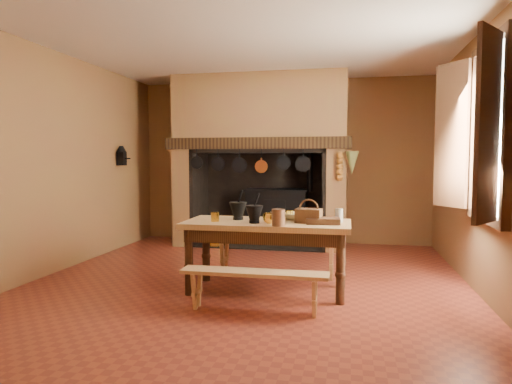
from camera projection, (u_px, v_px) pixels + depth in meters
floor at (249, 281)px, 5.36m from camera, size 5.50×5.50×0.00m
ceiling at (248, 39)px, 5.17m from camera, size 5.50×5.50×0.00m
back_wall at (283, 162)px, 7.95m from camera, size 5.00×0.02×2.80m
wall_left at (56, 162)px, 5.77m from camera, size 0.02×5.50×2.80m
wall_right at (482, 162)px, 4.76m from camera, size 0.02×5.50×2.80m
wall_front at (143, 164)px, 2.58m from camera, size 5.00×0.02×2.80m
chimney_breast at (261, 137)px, 7.55m from camera, size 2.95×0.96×2.80m
iron_range at (278, 216)px, 7.73m from camera, size 1.12×0.55×1.60m
hearth_pans at (217, 239)px, 7.74m from camera, size 0.51×0.62×0.20m
hanging_pans at (253, 164)px, 7.11m from camera, size 1.92×0.29×0.27m
onion_string at (340, 166)px, 6.82m from camera, size 0.12×0.10×0.46m
herb_bunch at (352, 163)px, 6.78m from camera, size 0.20×0.20×0.35m
window at (478, 131)px, 4.38m from camera, size 0.39×1.75×1.76m
wall_coffee_mill at (122, 154)px, 7.26m from camera, size 0.23×0.16×0.31m
work_table at (267, 232)px, 4.91m from camera, size 1.77×0.79×0.77m
bench_front at (254, 281)px, 4.26m from camera, size 1.39×0.24×0.39m
bench_back at (277, 249)px, 5.57m from camera, size 1.63×0.29×0.46m
mortar_large at (238, 210)px, 5.03m from camera, size 0.20×0.20×0.33m
mortar_small at (254, 213)px, 4.75m from camera, size 0.19×0.19×0.32m
coffee_grinder at (276, 216)px, 4.80m from camera, size 0.16×0.13×0.17m
brass_mug_a at (215, 217)px, 4.89m from camera, size 0.12×0.12×0.10m
brass_mug_b at (290, 215)px, 5.12m from camera, size 0.11×0.11×0.09m
mixing_bowl at (297, 216)px, 5.04m from camera, size 0.38×0.38×0.07m
stoneware_crock at (278, 218)px, 4.56m from camera, size 0.16×0.16×0.17m
glass_jar at (339, 215)px, 4.84m from camera, size 0.10×0.10×0.14m
wicker_basket at (309, 215)px, 4.79m from camera, size 0.28×0.22×0.25m
wooden_tray at (323, 221)px, 4.73m from camera, size 0.36×0.27×0.06m
brass_cup at (269, 218)px, 4.74m from camera, size 0.16×0.16×0.11m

